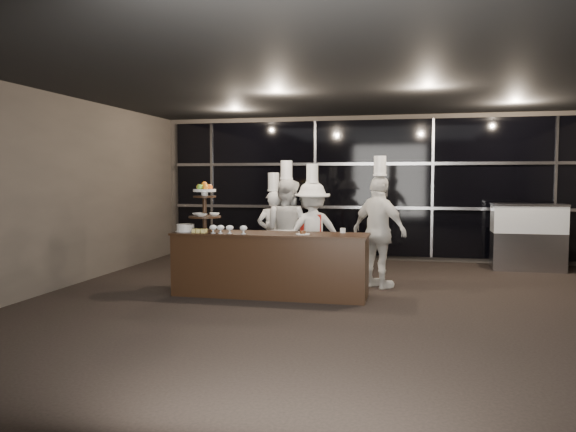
% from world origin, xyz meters
% --- Properties ---
extents(room, '(10.00, 10.00, 10.00)m').
position_xyz_m(room, '(0.00, 0.00, 1.50)').
color(room, black).
rests_on(room, ground).
extents(window_wall, '(8.60, 0.10, 2.80)m').
position_xyz_m(window_wall, '(0.00, 4.94, 1.50)').
color(window_wall, black).
rests_on(window_wall, ground).
extents(buffet_counter, '(2.84, 0.74, 0.92)m').
position_xyz_m(buffet_counter, '(-1.20, 1.07, 0.47)').
color(buffet_counter, black).
rests_on(buffet_counter, ground).
extents(display_stand, '(0.48, 0.48, 0.74)m').
position_xyz_m(display_stand, '(-2.20, 1.07, 1.34)').
color(display_stand, black).
rests_on(display_stand, buffet_counter).
extents(compotes, '(0.57, 0.11, 0.12)m').
position_xyz_m(compotes, '(-1.79, 0.85, 1.00)').
color(compotes, silver).
rests_on(compotes, buffet_counter).
extents(layer_cake, '(0.30, 0.30, 0.11)m').
position_xyz_m(layer_cake, '(-2.49, 1.02, 0.97)').
color(layer_cake, white).
rests_on(layer_cake, buffet_counter).
extents(pastry_squares, '(0.19, 0.12, 0.05)m').
position_xyz_m(pastry_squares, '(-2.22, 0.91, 0.95)').
color(pastry_squares, '#E6D570').
rests_on(pastry_squares, buffet_counter).
extents(small_plate, '(0.20, 0.20, 0.05)m').
position_xyz_m(small_plate, '(-0.70, 0.97, 0.94)').
color(small_plate, white).
rests_on(small_plate, buffet_counter).
extents(chef_cup, '(0.08, 0.08, 0.07)m').
position_xyz_m(chef_cup, '(-0.17, 1.32, 0.96)').
color(chef_cup, white).
rests_on(chef_cup, buffet_counter).
extents(display_case, '(1.29, 0.56, 1.24)m').
position_xyz_m(display_case, '(2.91, 4.30, 0.69)').
color(display_case, '#A5A5AA').
rests_on(display_case, ground).
extents(chef_a, '(0.62, 0.48, 1.80)m').
position_xyz_m(chef_a, '(-1.46, 2.32, 0.79)').
color(chef_a, white).
rests_on(chef_a, ground).
extents(chef_b, '(0.98, 0.86, 2.00)m').
position_xyz_m(chef_b, '(-1.21, 2.19, 0.86)').
color(chef_b, silver).
rests_on(chef_b, ground).
extents(chef_c, '(1.22, 0.99, 1.94)m').
position_xyz_m(chef_c, '(-0.79, 2.25, 0.83)').
color(chef_c, silver).
rests_on(chef_c, ground).
extents(chef_d, '(1.08, 0.97, 2.05)m').
position_xyz_m(chef_d, '(0.31, 2.03, 0.89)').
color(chef_d, white).
rests_on(chef_d, ground).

